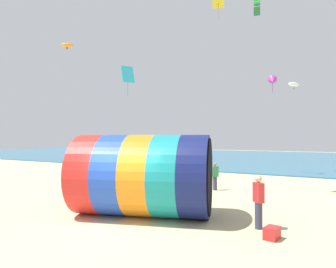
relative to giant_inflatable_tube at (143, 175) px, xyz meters
The scene contains 13 objects.
ground_plane 2.17m from the giant_inflatable_tube, 88.77° to the right, with size 120.00×120.00×0.00m, color #CCBA8C.
sea 34.71m from the giant_inflatable_tube, 89.95° to the left, with size 120.00×40.00×0.10m, color teal.
giant_inflatable_tube is the anchor object (origin of this frame).
kite_handler 4.30m from the giant_inflatable_tube, ahead, with size 0.41×0.41×1.76m.
kite_cyan_diamond 17.34m from the giant_inflatable_tube, 128.80° to the left, with size 1.07×1.26×2.75m.
kite_orange_parafoil 13.29m from the giant_inflatable_tube, 152.67° to the left, with size 0.88×0.80×0.46m.
kite_magenta_delta 16.00m from the giant_inflatable_tube, 81.23° to the left, with size 0.86×1.04×1.39m.
kite_green_box 20.00m from the giant_inflatable_tube, 86.81° to the left, with size 0.60×0.60×1.47m.
kite_white_parafoil 12.49m from the giant_inflatable_tube, 68.55° to the left, with size 0.83×0.98×0.51m.
kite_yellow_diamond 18.45m from the giant_inflatable_tube, 97.17° to the left, with size 1.02×0.76×2.23m.
bystander_near_water 6.58m from the giant_inflatable_tube, 85.52° to the left, with size 0.41×0.41×1.56m.
bystander_mid_beach 9.15m from the giant_inflatable_tube, 109.00° to the left, with size 0.42×0.37×1.74m.
cooler_box 5.00m from the giant_inflatable_tube, ahead, with size 0.52×0.36×0.36m, color red.
Camera 1 is at (6.35, -8.07, 3.00)m, focal length 32.00 mm.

